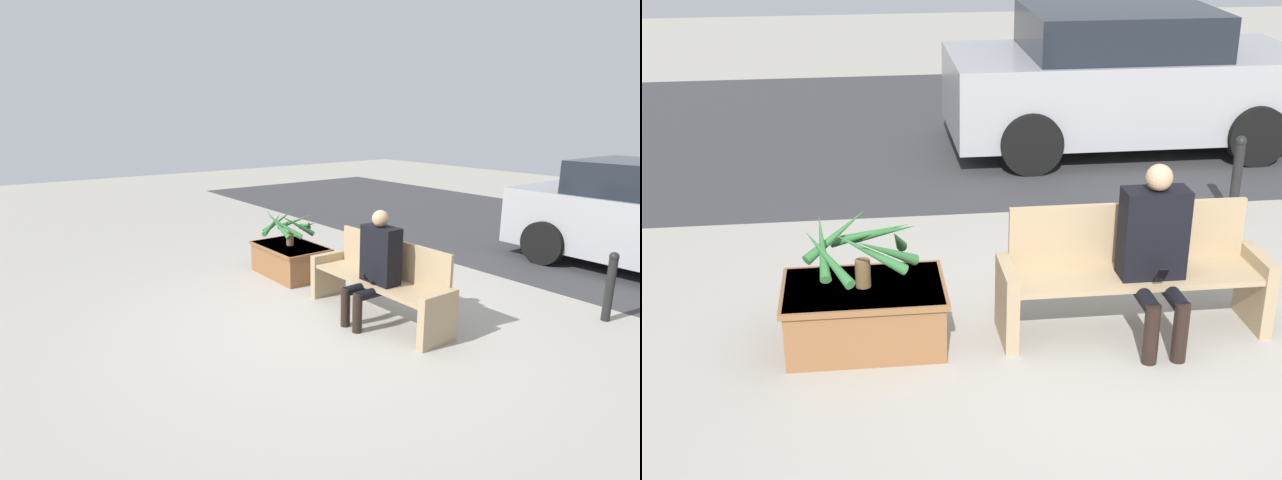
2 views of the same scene
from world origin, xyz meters
TOP-DOWN VIEW (x-y plane):
  - ground_plane at (0.00, 0.00)m, footprint 30.00×30.00m
  - road_surface at (0.00, 5.85)m, footprint 20.00×6.00m
  - bench at (0.25, 0.51)m, footprint 1.88×0.50m
  - person_seated at (0.34, 0.35)m, footprint 0.44×0.57m
  - planter_box at (-1.63, 0.50)m, footprint 1.11×0.73m
  - potted_plant at (-1.63, 0.51)m, footprint 0.81×0.81m
  - bollard_post at (1.84, 2.46)m, footprint 0.10×0.10m

SIDE VIEW (x-z plane):
  - ground_plane at x=0.00m, z-range 0.00..0.00m
  - road_surface at x=0.00m, z-range 0.00..0.01m
  - planter_box at x=-1.63m, z-range 0.02..0.46m
  - bollard_post at x=1.84m, z-range 0.02..0.81m
  - bench at x=0.25m, z-range -0.02..0.87m
  - person_seated at x=0.34m, z-range 0.06..1.32m
  - potted_plant at x=-1.63m, z-range 0.46..1.01m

